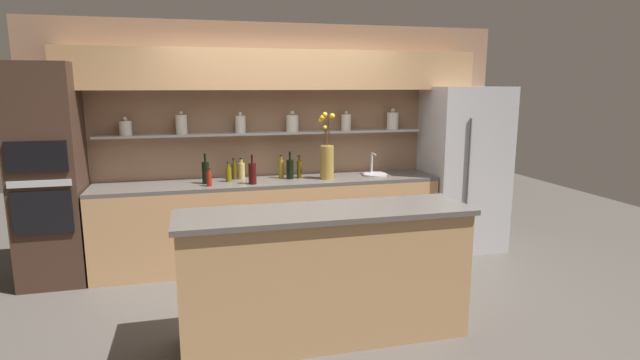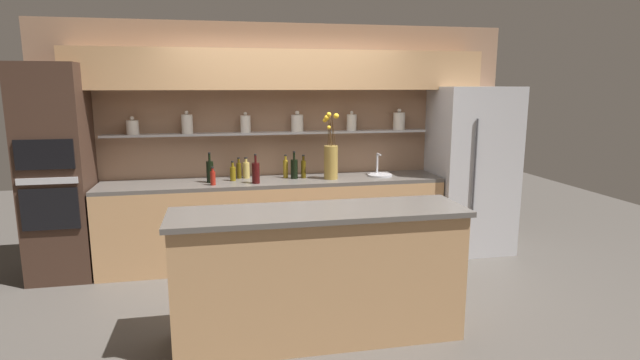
{
  "view_description": "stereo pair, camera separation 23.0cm",
  "coord_description": "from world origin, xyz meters",
  "views": [
    {
      "loc": [
        -0.94,
        -4.01,
        1.93
      ],
      "look_at": [
        0.19,
        0.35,
        1.07
      ],
      "focal_mm": 28.0,
      "sensor_mm": 36.0,
      "label": 1
    },
    {
      "loc": [
        -0.71,
        -4.06,
        1.93
      ],
      "look_at": [
        0.19,
        0.35,
        1.07
      ],
      "focal_mm": 28.0,
      "sensor_mm": 36.0,
      "label": 2
    }
  ],
  "objects": [
    {
      "name": "back_counter_unit",
      "position": [
        -0.14,
        1.24,
        0.46
      ],
      "size": [
        3.67,
        0.62,
        0.92
      ],
      "color": "tan",
      "rests_on": "ground_plane"
    },
    {
      "name": "bottle_wine_5",
      "position": [
        -0.35,
        1.09,
        1.03
      ],
      "size": [
        0.08,
        0.08,
        0.31
      ],
      "color": "#380C0C",
      "rests_on": "back_counter_unit"
    },
    {
      "name": "island_counter",
      "position": [
        0.0,
        -0.54,
        0.51
      ],
      "size": [
        2.22,
        0.61,
        1.02
      ],
      "color": "tan",
      "rests_on": "ground_plane"
    },
    {
      "name": "bottle_sauce_4",
      "position": [
        -0.79,
        1.08,
        1.0
      ],
      "size": [
        0.05,
        0.05,
        0.19
      ],
      "color": "maroon",
      "rests_on": "back_counter_unit"
    },
    {
      "name": "bottle_wine_3",
      "position": [
        -0.82,
        1.22,
        1.04
      ],
      "size": [
        0.07,
        0.07,
        0.32
      ],
      "color": "black",
      "rests_on": "back_counter_unit"
    },
    {
      "name": "flower_vase",
      "position": [
        0.47,
        1.18,
        1.15
      ],
      "size": [
        0.16,
        0.17,
        0.73
      ],
      "color": "olive",
      "rests_on": "back_counter_unit"
    },
    {
      "name": "back_wall_unit",
      "position": [
        -0.0,
        1.53,
        1.55
      ],
      "size": [
        5.2,
        0.44,
        2.6
      ],
      "color": "#937056",
      "rests_on": "ground_plane"
    },
    {
      "name": "bottle_oil_6",
      "position": [
        0.19,
        1.28,
        1.03
      ],
      "size": [
        0.05,
        0.05,
        0.26
      ],
      "color": "#47380A",
      "rests_on": "back_counter_unit"
    },
    {
      "name": "bottle_oil_7",
      "position": [
        -0.0,
        1.34,
        1.03
      ],
      "size": [
        0.05,
        0.05,
        0.26
      ],
      "color": "olive",
      "rests_on": "back_counter_unit"
    },
    {
      "name": "bottle_oil_1",
      "position": [
        -0.58,
        1.28,
        1.0
      ],
      "size": [
        0.06,
        0.06,
        0.21
      ],
      "color": "brown",
      "rests_on": "back_counter_unit"
    },
    {
      "name": "oven_tower",
      "position": [
        -2.3,
        1.24,
        1.07
      ],
      "size": [
        0.61,
        0.64,
        2.14
      ],
      "color": "#3D281E",
      "rests_on": "ground_plane"
    },
    {
      "name": "ground_plane",
      "position": [
        0.0,
        0.0,
        0.0
      ],
      "size": [
        12.0,
        12.0,
        0.0
      ],
      "primitive_type": "plane",
      "color": "#4C4742"
    },
    {
      "name": "bottle_spirit_8",
      "position": [
        -0.43,
        1.41,
        1.01
      ],
      "size": [
        0.08,
        0.08,
        0.23
      ],
      "color": "tan",
      "rests_on": "back_counter_unit"
    },
    {
      "name": "bottle_wine_0",
      "position": [
        0.09,
        1.28,
        1.03
      ],
      "size": [
        0.08,
        0.08,
        0.3
      ],
      "color": "black",
      "rests_on": "back_counter_unit"
    },
    {
      "name": "sink_fixture",
      "position": [
        1.06,
        1.25,
        0.95
      ],
      "size": [
        0.27,
        0.27,
        0.25
      ],
      "color": "#B7B7BC",
      "rests_on": "back_counter_unit"
    },
    {
      "name": "refrigerator",
      "position": [
        2.16,
        1.2,
        0.96
      ],
      "size": [
        0.88,
        0.73,
        1.91
      ],
      "color": "#B7B7BC",
      "rests_on": "ground_plane"
    },
    {
      "name": "bottle_oil_2",
      "position": [
        -0.51,
        1.4,
        1.01
      ],
      "size": [
        0.05,
        0.05,
        0.23
      ],
      "color": "#47380A",
      "rests_on": "back_counter_unit"
    }
  ]
}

